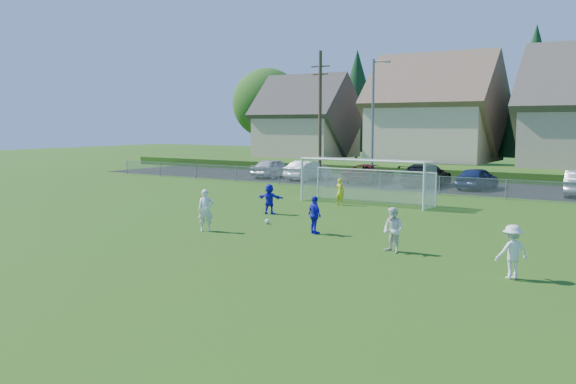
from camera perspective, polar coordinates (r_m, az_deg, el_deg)
name	(u,v)px	position (r m, az deg, el deg)	size (l,w,h in m)	color
ground	(158,256)	(21.10, -12.09, -5.84)	(160.00, 160.00, 0.00)	#193D0C
asphalt_lot	(438,186)	(44.66, 13.89, 0.58)	(60.00, 60.00, 0.00)	black
grass_embankment	(470,173)	(51.73, 16.68, 1.72)	(70.00, 6.00, 0.80)	#1E420F
soccer_ball	(267,221)	(26.99, -1.95, -2.77)	(0.22, 0.22, 0.22)	white
player_white_a	(206,210)	(25.34, -7.71, -1.71)	(0.63, 0.41, 1.73)	white
player_white_b	(393,230)	(21.27, 9.80, -3.53)	(0.76, 0.59, 1.57)	white
player_white_c	(512,252)	(18.66, 20.24, -5.26)	(1.01, 0.58, 1.56)	white
player_blue_a	(315,215)	(24.50, 2.51, -2.17)	(0.90, 0.37, 1.53)	#1B16D0
player_blue_b	(269,199)	(29.86, -1.74, -0.66)	(1.37, 0.44, 1.48)	#1B16D0
goalkeeper	(340,192)	(33.22, 4.90, 0.03)	(0.53, 0.35, 1.46)	yellow
car_a	(274,168)	(49.92, -1.37, 2.26)	(1.82, 4.54, 1.55)	#B8BCC1
car_b	(308,170)	(48.00, 1.87, 2.05)	(1.57, 4.50, 1.48)	white
car_c	(370,174)	(45.71, 7.64, 1.72)	(2.33, 5.06, 1.41)	#53090F
car_d	(426,175)	(44.36, 12.77, 1.59)	(2.22, 5.46, 1.58)	black
car_e	(477,178)	(42.96, 17.27, 1.24)	(1.75, 4.34, 1.48)	#16244F
soccer_goal	(368,174)	(33.97, 7.49, 1.66)	(7.42, 1.90, 2.50)	white
chainlink_fence	(409,183)	(39.48, 11.24, 0.80)	(52.06, 0.06, 1.20)	gray
streetlight	(373,117)	(44.75, 8.00, 6.92)	(1.38, 0.18, 9.00)	slate
utility_pole	(320,114)	(48.00, 3.02, 7.31)	(1.60, 0.26, 10.00)	#473321
houses_row	(520,90)	(58.37, 20.92, 8.89)	(53.90, 11.45, 13.27)	tan
tree_row	(525,98)	(64.67, 21.31, 8.22)	(65.98, 12.36, 13.80)	#382616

